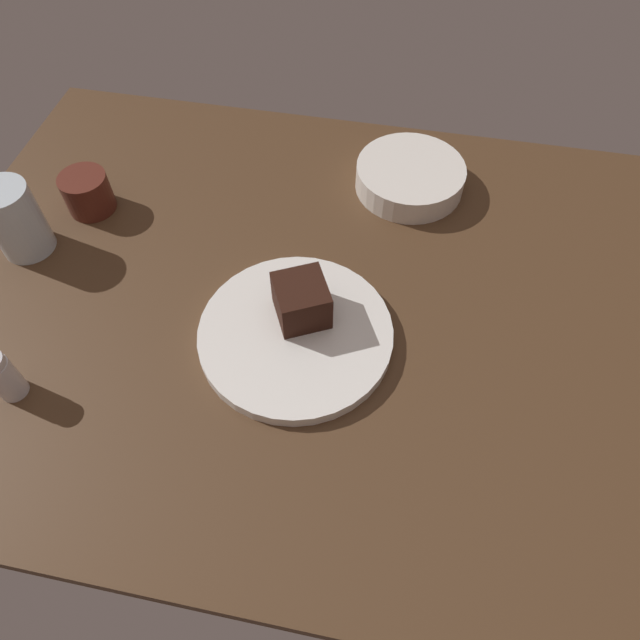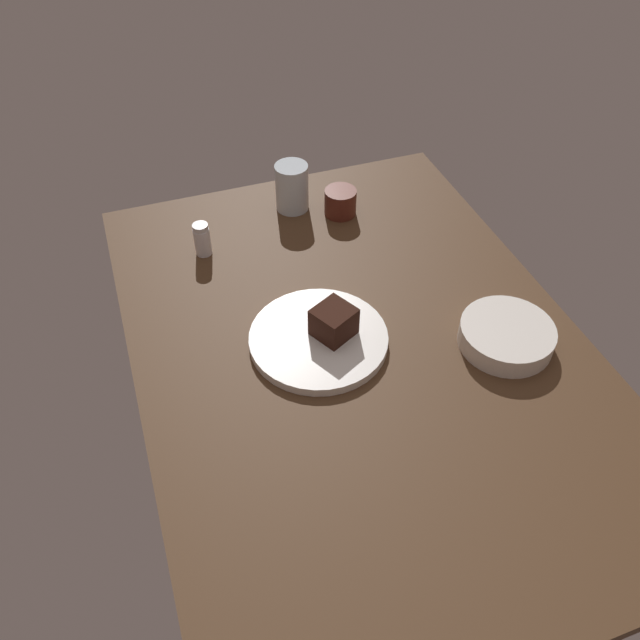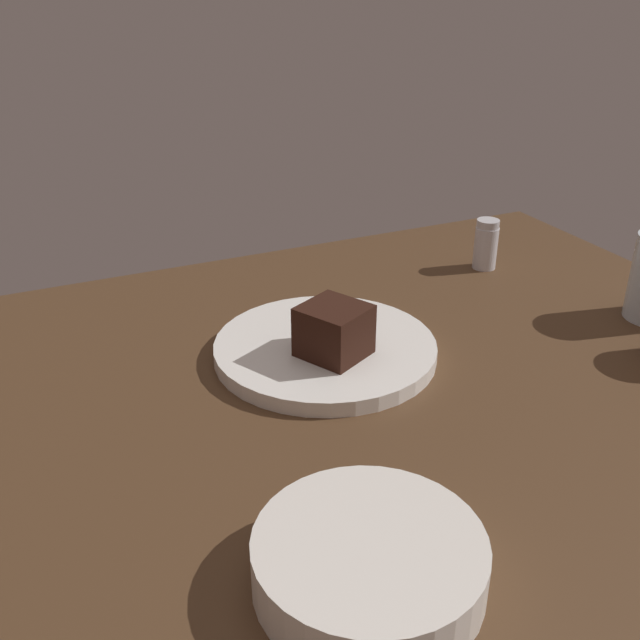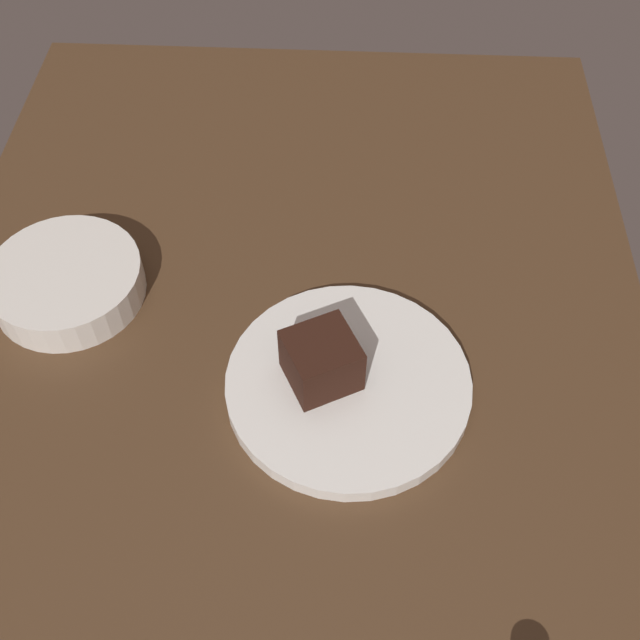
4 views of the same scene
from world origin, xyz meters
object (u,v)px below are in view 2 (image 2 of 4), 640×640
at_px(dessert_plate, 319,339).
at_px(water_glass, 292,187).
at_px(coffee_cup, 340,202).
at_px(salt_shaker, 202,239).
at_px(side_bowl, 506,336).
at_px(chocolate_cake_slice, 334,322).

xyz_separation_m(dessert_plate, water_glass, (0.44, -0.09, 0.05)).
relative_size(water_glass, coffee_cup, 1.52).
bearing_deg(coffee_cup, salt_shaker, 96.89).
distance_m(side_bowl, coffee_cup, 0.52).
bearing_deg(side_bowl, chocolate_cake_slice, 69.02).
height_order(chocolate_cake_slice, coffee_cup, chocolate_cake_slice).
distance_m(salt_shaker, water_glass, 0.26).
distance_m(dessert_plate, water_glass, 0.45).
height_order(side_bowl, coffee_cup, coffee_cup).
distance_m(water_glass, coffee_cup, 0.12).
bearing_deg(dessert_plate, salt_shaker, 23.80).
relative_size(chocolate_cake_slice, water_glass, 0.62).
distance_m(water_glass, side_bowl, 0.61).
bearing_deg(water_glass, side_bowl, -156.16).
height_order(water_glass, coffee_cup, water_glass).
distance_m(dessert_plate, side_bowl, 0.35).
bearing_deg(side_bowl, coffee_cup, 16.48).
relative_size(salt_shaker, coffee_cup, 1.02).
bearing_deg(salt_shaker, chocolate_cake_slice, -152.40).
bearing_deg(water_glass, salt_shaker, 112.98).
xyz_separation_m(chocolate_cake_slice, side_bowl, (-0.12, -0.30, -0.03)).
bearing_deg(dessert_plate, water_glass, -11.24).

